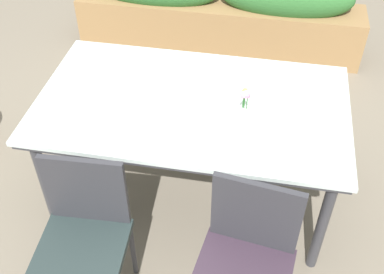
% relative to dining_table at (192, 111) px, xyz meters
% --- Properties ---
extents(ground_plane, '(12.00, 12.00, 0.00)m').
position_rel_dining_table_xyz_m(ground_plane, '(-0.08, 0.06, -0.70)').
color(ground_plane, '#756B5B').
extents(dining_table, '(1.73, 1.00, 0.76)m').
position_rel_dining_table_xyz_m(dining_table, '(0.00, 0.00, 0.00)').
color(dining_table, silver).
rests_on(dining_table, ground).
extents(chair_near_right, '(0.50, 0.50, 0.88)m').
position_rel_dining_table_xyz_m(chair_near_right, '(0.40, -0.78, -0.19)').
color(chair_near_right, '#342734').
rests_on(chair_near_right, ground).
extents(chair_near_left, '(0.45, 0.45, 0.88)m').
position_rel_dining_table_xyz_m(chair_near_left, '(-0.39, -0.78, -0.19)').
color(chair_near_left, '#243030').
rests_on(chair_near_left, ground).
extents(flower_vase, '(0.06, 0.05, 0.22)m').
position_rel_dining_table_xyz_m(flower_vase, '(0.30, -0.13, 0.17)').
color(flower_vase, silver).
rests_on(flower_vase, dining_table).
extents(planter_box, '(2.53, 0.41, 0.77)m').
position_rel_dining_table_xyz_m(planter_box, '(-0.08, 1.80, -0.34)').
color(planter_box, olive).
rests_on(planter_box, ground).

